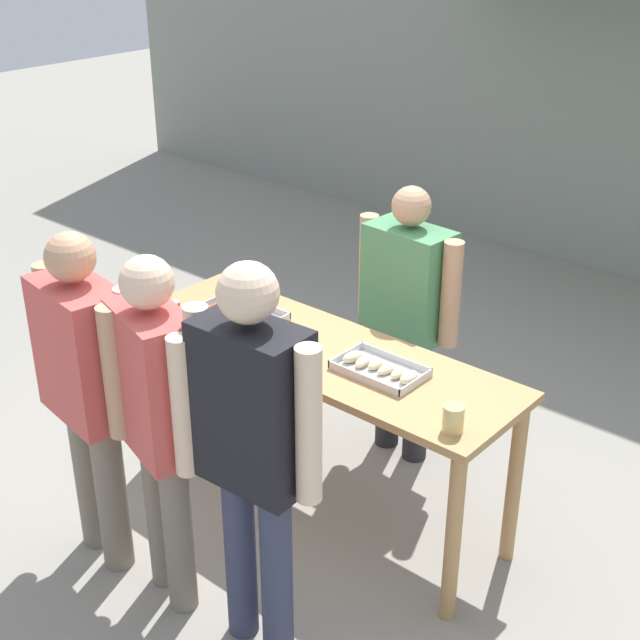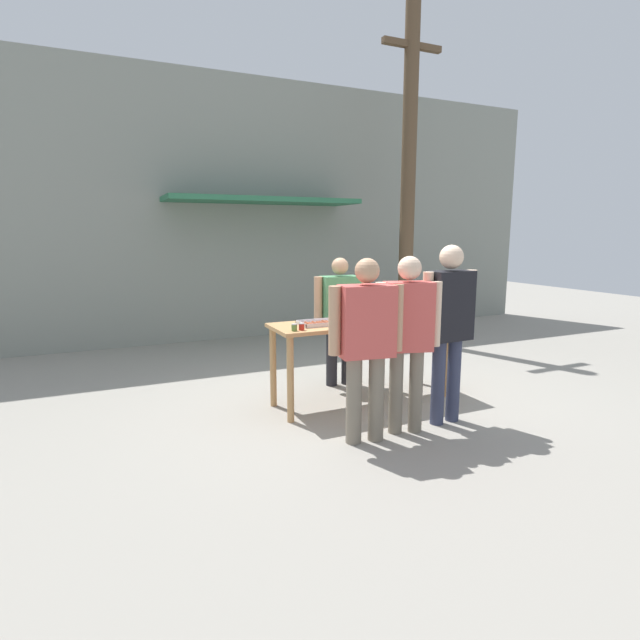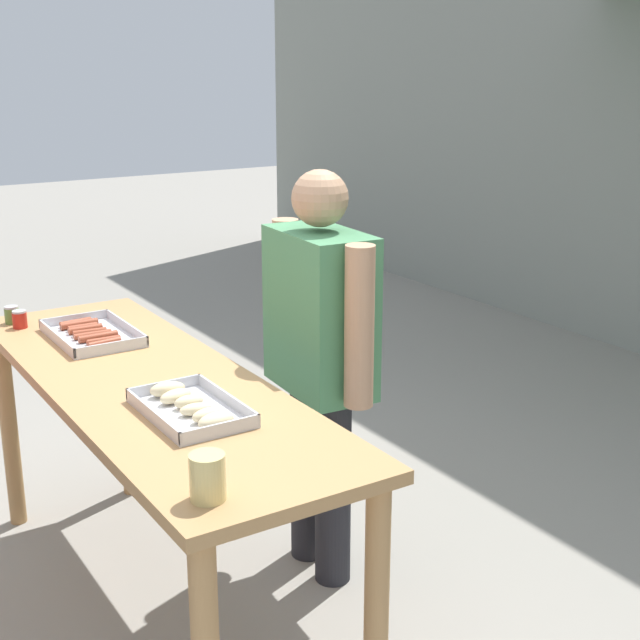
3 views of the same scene
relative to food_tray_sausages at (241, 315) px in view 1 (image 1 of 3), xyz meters
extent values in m
plane|color=gray|center=(0.53, 0.01, -0.93)|extent=(24.00, 24.00, 0.00)
cube|color=tan|center=(0.53, 0.01, -0.03)|extent=(2.06, 0.65, 0.04)
cylinder|color=tan|center=(-0.43, -0.25, -0.49)|extent=(0.07, 0.07, 0.88)
cylinder|color=tan|center=(1.50, -0.25, -0.49)|extent=(0.07, 0.07, 0.88)
cylinder|color=tan|center=(-0.43, 0.27, -0.49)|extent=(0.07, 0.07, 0.88)
cylinder|color=tan|center=(1.50, 0.27, -0.49)|extent=(0.07, 0.07, 0.88)
cube|color=silver|center=(0.00, 0.00, -0.01)|extent=(0.44, 0.28, 0.01)
cube|color=silver|center=(0.00, -0.14, 0.01)|extent=(0.44, 0.01, 0.03)
cube|color=silver|center=(0.00, 0.14, 0.01)|extent=(0.44, 0.01, 0.03)
cube|color=silver|center=(-0.22, 0.00, 0.01)|extent=(0.01, 0.28, 0.03)
cube|color=silver|center=(0.22, 0.00, 0.01)|extent=(0.01, 0.28, 0.03)
cylinder|color=brown|center=(-0.18, -0.01, 0.01)|extent=(0.04, 0.13, 0.02)
cylinder|color=brown|center=(-0.14, 0.00, 0.01)|extent=(0.03, 0.15, 0.03)
cylinder|color=brown|center=(-0.10, 0.00, 0.01)|extent=(0.03, 0.12, 0.02)
cylinder|color=brown|center=(-0.06, -0.01, 0.01)|extent=(0.03, 0.13, 0.03)
cylinder|color=brown|center=(-0.02, 0.00, 0.01)|extent=(0.04, 0.13, 0.03)
cylinder|color=brown|center=(0.02, 0.00, 0.01)|extent=(0.03, 0.14, 0.02)
cylinder|color=brown|center=(0.06, 0.00, 0.01)|extent=(0.03, 0.15, 0.03)
cylinder|color=brown|center=(0.11, 0.01, 0.00)|extent=(0.03, 0.13, 0.02)
cylinder|color=brown|center=(0.14, 0.00, 0.01)|extent=(0.04, 0.13, 0.03)
cylinder|color=brown|center=(0.19, 0.00, 0.01)|extent=(0.03, 0.13, 0.03)
cube|color=silver|center=(0.90, 0.00, -0.01)|extent=(0.41, 0.25, 0.01)
cube|color=silver|center=(0.90, -0.12, 0.01)|extent=(0.41, 0.01, 0.03)
cube|color=silver|center=(0.90, 0.12, 0.01)|extent=(0.41, 0.01, 0.03)
cube|color=silver|center=(0.70, 0.00, 0.01)|extent=(0.01, 0.25, 0.03)
cube|color=silver|center=(1.10, 0.00, 0.01)|extent=(0.01, 0.25, 0.03)
ellipsoid|color=beige|center=(0.75, -0.01, 0.02)|extent=(0.07, 0.12, 0.05)
ellipsoid|color=beige|center=(0.81, -0.01, 0.01)|extent=(0.07, 0.12, 0.04)
ellipsoid|color=beige|center=(0.87, 0.01, 0.01)|extent=(0.05, 0.09, 0.04)
ellipsoid|color=beige|center=(0.93, 0.00, 0.01)|extent=(0.06, 0.11, 0.04)
ellipsoid|color=beige|center=(1.00, 0.01, 0.01)|extent=(0.06, 0.10, 0.04)
ellipsoid|color=beige|center=(1.06, 0.01, 0.02)|extent=(0.07, 0.12, 0.05)
cylinder|color=#567A38|center=(-0.37, -0.21, 0.02)|extent=(0.06, 0.06, 0.06)
cylinder|color=#B2B2B7|center=(-0.37, -0.21, 0.05)|extent=(0.05, 0.05, 0.01)
cylinder|color=#B22319|center=(-0.29, -0.20, 0.02)|extent=(0.06, 0.06, 0.06)
cylinder|color=#B2B2B7|center=(-0.29, -0.20, 0.05)|extent=(0.05, 0.05, 0.01)
cylinder|color=#DBC67A|center=(1.42, -0.19, 0.04)|extent=(0.09, 0.09, 0.12)
cylinder|color=#232328|center=(0.47, 0.68, -0.55)|extent=(0.14, 0.14, 0.76)
cylinder|color=#232328|center=(0.67, 0.67, -0.55)|extent=(0.14, 0.14, 0.76)
cube|color=#478456|center=(0.57, 0.67, 0.13)|extent=(0.47, 0.28, 0.60)
sphere|color=tan|center=(0.57, 0.67, 0.54)|extent=(0.20, 0.20, 0.20)
cylinder|color=tan|center=(0.29, 0.69, 0.14)|extent=(0.10, 0.10, 0.57)
cylinder|color=tan|center=(0.85, 0.65, 0.14)|extent=(0.10, 0.10, 0.57)
cylinder|color=#756B5B|center=(0.11, -0.98, -0.53)|extent=(0.14, 0.14, 0.80)
cylinder|color=#756B5B|center=(-0.10, -0.95, -0.53)|extent=(0.14, 0.14, 0.80)
cube|color=#C64C47|center=(0.01, -0.96, 0.18)|extent=(0.51, 0.33, 0.63)
sphere|color=tan|center=(0.01, -0.96, 0.62)|extent=(0.22, 0.22, 0.22)
cylinder|color=tan|center=(0.29, -1.01, 0.20)|extent=(0.11, 0.11, 0.60)
cylinder|color=tan|center=(-0.28, -0.92, 0.20)|extent=(0.11, 0.11, 0.60)
cylinder|color=#333851|center=(1.07, -0.88, -0.51)|extent=(0.13, 0.13, 0.84)
cylinder|color=#333851|center=(0.87, -0.89, -0.51)|extent=(0.13, 0.13, 0.84)
cube|color=black|center=(0.97, -0.89, 0.25)|extent=(0.45, 0.27, 0.67)
sphere|color=beige|center=(0.97, -0.89, 0.71)|extent=(0.23, 0.23, 0.23)
cylinder|color=beige|center=(1.24, -0.87, 0.26)|extent=(0.10, 0.10, 0.63)
cylinder|color=beige|center=(0.70, -0.90, 0.26)|extent=(0.10, 0.10, 0.63)
cylinder|color=#756B5B|center=(0.56, -0.96, -0.53)|extent=(0.13, 0.13, 0.80)
cylinder|color=#756B5B|center=(0.37, -0.91, -0.53)|extent=(0.13, 0.13, 0.80)
cube|color=#C64C47|center=(0.46, -0.94, 0.19)|extent=(0.48, 0.35, 0.63)
sphere|color=beige|center=(0.46, -0.94, 0.63)|extent=(0.22, 0.22, 0.22)
cylinder|color=beige|center=(0.72, -1.01, 0.20)|extent=(0.10, 0.10, 0.60)
cylinder|color=beige|center=(0.21, -0.86, 0.20)|extent=(0.10, 0.10, 0.60)
camera|label=1|loc=(3.01, -2.88, 2.00)|focal=50.00mm
camera|label=2|loc=(-2.13, -4.69, 0.94)|focal=28.00mm
camera|label=3|loc=(3.22, -1.01, 1.02)|focal=50.00mm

